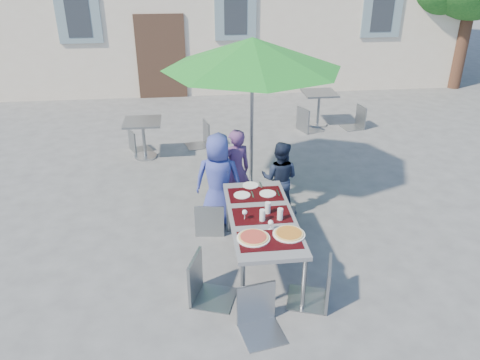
{
  "coord_description": "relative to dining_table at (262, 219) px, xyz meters",
  "views": [
    {
      "loc": [
        -1.38,
        -5.34,
        3.68
      ],
      "look_at": [
        -0.71,
        0.44,
        0.8
      ],
      "focal_mm": 35.0,
      "sensor_mm": 36.0,
      "label": 1
    }
  ],
  "objects": [
    {
      "name": "place_settings",
      "position": [
        -0.01,
        0.63,
        0.06
      ],
      "size": [
        0.61,
        0.49,
        0.01
      ],
      "color": "white",
      "rests_on": "dining_table"
    },
    {
      "name": "chair_4",
      "position": [
        0.54,
        -0.76,
        -0.08
      ],
      "size": [
        0.58,
        0.58,
        1.04
      ],
      "color": "gray",
      "rests_on": "ground"
    },
    {
      "name": "child_1",
      "position": [
        -0.16,
        1.5,
        -0.03
      ],
      "size": [
        0.56,
        0.45,
        1.33
      ],
      "primitive_type": "imported",
      "rotation": [
        0.0,
        0.0,
        3.45
      ],
      "color": "#5A346C",
      "rests_on": "ground"
    },
    {
      "name": "chair_0",
      "position": [
        -0.6,
        0.86,
        -0.15
      ],
      "size": [
        0.45,
        0.46,
        0.93
      ],
      "color": "#8F969A",
      "rests_on": "ground"
    },
    {
      "name": "cafe_table_0",
      "position": [
        -1.71,
        3.75,
        -0.18
      ],
      "size": [
        0.7,
        0.7,
        0.75
      ],
      "color": "#B0B4B9",
      "rests_on": "ground"
    },
    {
      "name": "dining_table",
      "position": [
        0.0,
        0.0,
        0.0
      ],
      "size": [
        0.8,
        1.85,
        0.76
      ],
      "color": "#4F4F55",
      "rests_on": "ground"
    },
    {
      "name": "chair_3",
      "position": [
        -0.75,
        -0.54,
        -0.07
      ],
      "size": [
        0.6,
        0.59,
        1.05
      ],
      "color": "gray",
      "rests_on": "ground"
    },
    {
      "name": "pizza_near_left",
      "position": [
        -0.18,
        -0.5,
        0.07
      ],
      "size": [
        0.38,
        0.38,
        0.03
      ],
      "color": "white",
      "rests_on": "dining_table"
    },
    {
      "name": "bg_chair_l_0",
      "position": [
        -1.89,
        4.1,
        -0.2
      ],
      "size": [
        0.51,
        0.5,
        0.86
      ],
      "color": "gray",
      "rests_on": "ground"
    },
    {
      "name": "bg_chair_r_1",
      "position": [
        2.99,
        4.92,
        -0.13
      ],
      "size": [
        0.49,
        0.49,
        0.96
      ],
      "color": "gray",
      "rests_on": "ground"
    },
    {
      "name": "chair_5",
      "position": [
        -0.19,
        -1.1,
        -0.12
      ],
      "size": [
        0.51,
        0.51,
        0.97
      ],
      "color": "#91949C",
      "rests_on": "ground"
    },
    {
      "name": "child_0",
      "position": [
        -0.45,
        1.16,
        0.0
      ],
      "size": [
        0.74,
        0.54,
        1.4
      ],
      "primitive_type": "imported",
      "rotation": [
        0.0,
        0.0,
        2.98
      ],
      "color": "#374197",
      "rests_on": "ground"
    },
    {
      "name": "cafe_table_1",
      "position": [
        2.16,
        5.2,
        -0.15
      ],
      "size": [
        0.73,
        0.73,
        0.78
      ],
      "color": "#B0B4B9",
      "rests_on": "ground"
    },
    {
      "name": "chair_1",
      "position": [
        0.08,
        1.1,
        -0.15
      ],
      "size": [
        0.54,
        0.54,
        0.93
      ],
      "color": "#94999F",
      "rests_on": "ground"
    },
    {
      "name": "bg_chair_r_0",
      "position": [
        -0.57,
        4.23,
        -0.11
      ],
      "size": [
        0.53,
        0.52,
        0.99
      ],
      "color": "gray",
      "rests_on": "ground"
    },
    {
      "name": "glassware",
      "position": [
        0.05,
        -0.1,
        0.13
      ],
      "size": [
        0.49,
        0.45,
        0.15
      ],
      "color": "silver",
      "rests_on": "dining_table"
    },
    {
      "name": "patio_umbrella",
      "position": [
        0.16,
        2.1,
        1.58
      ],
      "size": [
        2.75,
        2.75,
        2.53
      ],
      "color": "#B0B4B9",
      "rests_on": "ground"
    },
    {
      "name": "pizza_near_right",
      "position": [
        0.24,
        -0.47,
        0.07
      ],
      "size": [
        0.37,
        0.37,
        0.03
      ],
      "color": "white",
      "rests_on": "dining_table"
    },
    {
      "name": "chair_2",
      "position": [
        0.37,
        0.73,
        -0.14
      ],
      "size": [
        0.44,
        0.44,
        0.94
      ],
      "color": "gray",
      "rests_on": "ground"
    },
    {
      "name": "bg_chair_l_1",
      "position": [
        1.81,
        4.84,
        -0.08
      ],
      "size": [
        0.6,
        0.59,
        1.04
      ],
      "color": "gray",
      "rests_on": "ground"
    },
    {
      "name": "child_2",
      "position": [
        0.48,
        1.31,
        -0.11
      ],
      "size": [
        0.65,
        0.52,
        1.18
      ],
      "primitive_type": "imported",
      "rotation": [
        0.0,
        0.0,
        2.75
      ],
      "color": "#192137",
      "rests_on": "ground"
    },
    {
      "name": "ground",
      "position": [
        0.54,
        0.46,
        -0.7
      ],
      "size": [
        90.0,
        90.0,
        0.0
      ],
      "primitive_type": "plane",
      "color": "#4D4D50",
      "rests_on": "ground"
    }
  ]
}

